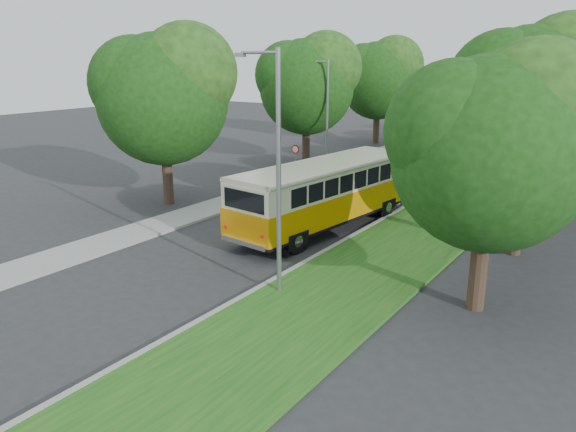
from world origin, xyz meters
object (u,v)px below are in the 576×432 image
Objects in this scene: vintage_bus at (325,196)px; car_white at (421,169)px; lamppost_near at (276,166)px; car_silver at (399,187)px; lamppost_far at (326,112)px; car_blue at (437,157)px; car_grey at (484,151)px.

vintage_bus is 2.89× the size of car_white.
lamppost_near is 2.00× the size of car_silver.
vintage_bus is 2.67× the size of car_silver.
car_white is at bearing 97.71° from lamppost_near.
lamppost_far is at bearing 115.71° from lamppost_near.
lamppost_far is 1.43× the size of car_blue.
lamppost_near reaches higher than car_white.
car_blue is 1.10× the size of car_grey.
car_blue reaches higher than car_grey.
vintage_bus reaches higher than car_grey.
car_grey is at bearing 93.86° from vintage_bus.
car_grey reaches higher than car_white.
car_grey is at bearing 76.05° from car_blue.
car_grey is at bearing 75.01° from car_white.
lamppost_far is at bearing 157.78° from car_silver.
car_silver is (-1.69, 14.30, -3.69)m from lamppost_near.
car_silver is 0.84× the size of car_grey.
car_silver is at bearing -93.67° from car_grey.
lamppost_far is at bearing -130.28° from car_blue.
car_silver is (0.64, 7.09, -0.90)m from vintage_bus.
car_grey is (7.70, 10.94, -3.45)m from lamppost_far.
lamppost_far reaches higher than car_grey.
vintage_bus is 22.27m from car_grey.
lamppost_near reaches higher than vintage_bus.
lamppost_far is 9.02m from car_silver.
car_silver reaches higher than car_white.
vintage_bus is at bearing 107.93° from lamppost_near.
car_white is 0.71× the size of car_blue.
lamppost_near is at bearing -77.29° from car_blue.
lamppost_far reaches higher than car_white.
lamppost_far is at bearing -126.96° from car_grey.
car_blue is (-1.37, 9.88, 0.08)m from car_silver.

